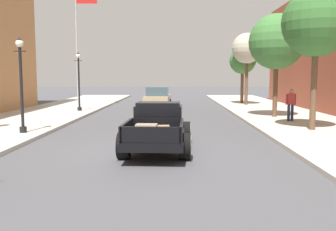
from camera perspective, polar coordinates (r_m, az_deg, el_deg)
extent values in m
plane|color=#47474C|center=(12.35, -2.76, -5.39)|extent=(140.00, 140.00, 0.00)
cube|color=black|center=(12.30, -1.56, -2.88)|extent=(1.93, 4.96, 0.24)
cube|color=black|center=(12.57, -1.44, -0.29)|extent=(1.60, 1.16, 0.80)
cube|color=black|center=(12.48, -1.46, 1.78)|extent=(1.47, 0.99, 0.12)
cube|color=#3D4C5B|center=(13.12, -1.24, 0.68)|extent=(1.33, 0.09, 0.44)
cube|color=black|center=(13.88, -1.01, -0.26)|extent=(1.37, 1.55, 0.52)
cube|color=silver|center=(14.67, -0.78, 0.01)|extent=(0.68, 0.12, 0.47)
cube|color=black|center=(10.90, -2.17, -3.31)|extent=(1.76, 2.16, 0.04)
cube|color=black|center=(10.97, -6.39, -2.12)|extent=(0.16, 2.10, 0.44)
cube|color=black|center=(10.82, 2.10, -2.20)|extent=(0.16, 2.10, 0.44)
cube|color=black|center=(9.87, -2.72, -3.02)|extent=(1.62, 0.14, 0.44)
cube|color=black|center=(11.86, -1.72, -1.46)|extent=(1.62, 0.14, 0.44)
cylinder|color=black|center=(13.74, -4.84, -2.53)|extent=(0.39, 0.81, 0.80)
cylinder|color=silver|center=(13.77, -5.60, -2.52)|extent=(0.04, 0.66, 0.66)
cylinder|color=silver|center=(13.77, -5.64, -2.52)|extent=(0.03, 0.24, 0.24)
cylinder|color=black|center=(13.61, 2.68, -2.60)|extent=(0.39, 0.81, 0.80)
cylinder|color=silver|center=(13.61, 3.46, -2.61)|extent=(0.04, 0.66, 0.66)
cylinder|color=silver|center=(13.61, 3.50, -2.61)|extent=(0.03, 0.24, 0.24)
cylinder|color=black|center=(11.12, -6.77, -4.63)|extent=(0.39, 0.81, 0.80)
cylinder|color=silver|center=(11.15, -7.71, -4.61)|extent=(0.04, 0.66, 0.66)
cylinder|color=silver|center=(11.15, -7.76, -4.61)|extent=(0.03, 0.24, 0.24)
cylinder|color=black|center=(10.95, 2.55, -4.75)|extent=(0.39, 0.81, 0.80)
cylinder|color=silver|center=(10.95, 3.53, -4.76)|extent=(0.04, 0.66, 0.66)
cylinder|color=silver|center=(10.95, 3.58, -4.76)|extent=(0.03, 0.24, 0.24)
cube|color=gray|center=(10.54, -3.33, -2.43)|extent=(0.62, 0.46, 0.40)
cube|color=#3D2D1E|center=(10.54, -3.33, -2.43)|extent=(0.62, 0.07, 0.42)
cube|color=olive|center=(11.15, -0.91, -2.26)|extent=(0.47, 0.36, 0.28)
cube|color=tan|center=(27.31, -1.60, 2.26)|extent=(1.86, 4.36, 0.80)
cube|color=#384C5B|center=(27.12, -1.63, 3.76)|extent=(1.59, 2.05, 0.64)
cylinder|color=black|center=(28.69, -3.04, 1.88)|extent=(0.24, 0.67, 0.66)
cylinder|color=black|center=(28.56, 0.26, 1.87)|extent=(0.24, 0.67, 0.66)
cylinder|color=black|center=(26.13, -3.63, 1.46)|extent=(0.24, 0.67, 0.66)
cylinder|color=black|center=(25.99, -0.01, 1.44)|extent=(0.24, 0.67, 0.66)
cylinder|color=#232847|center=(19.94, 18.05, 0.42)|extent=(0.14, 0.14, 0.86)
cylinder|color=#232847|center=(19.99, 18.54, 0.42)|extent=(0.14, 0.14, 0.86)
cube|color=#B23333|center=(19.91, 18.36, 2.45)|extent=(0.36, 0.22, 0.56)
cylinder|color=#B23333|center=(19.84, 17.75, 2.38)|extent=(0.09, 0.09, 0.54)
cylinder|color=#B23333|center=(19.98, 18.96, 2.36)|extent=(0.09, 0.09, 0.54)
sphere|color=#9E7051|center=(19.89, 18.40, 3.60)|extent=(0.22, 0.22, 0.22)
cylinder|color=black|center=(16.28, -21.37, -2.03)|extent=(0.28, 0.28, 0.24)
cylinder|color=black|center=(16.14, -21.61, 4.02)|extent=(0.12, 0.12, 3.20)
cylinder|color=black|center=(16.16, -21.81, 9.16)|extent=(0.50, 0.04, 0.04)
sphere|color=silver|center=(16.18, -21.86, 10.26)|extent=(0.32, 0.32, 0.32)
cone|color=black|center=(16.20, -21.88, 10.89)|extent=(0.24, 0.24, 0.14)
cylinder|color=black|center=(25.34, -13.44, 1.02)|extent=(0.28, 0.28, 0.24)
cylinder|color=black|center=(25.25, -13.54, 4.91)|extent=(0.12, 0.12, 3.20)
cylinder|color=black|center=(25.26, -13.62, 8.20)|extent=(0.50, 0.04, 0.04)
sphere|color=silver|center=(25.27, -13.64, 8.90)|extent=(0.32, 0.32, 0.32)
cone|color=black|center=(25.28, -13.65, 9.30)|extent=(0.24, 0.24, 0.14)
cylinder|color=#B2B2B7|center=(30.32, -13.84, 10.12)|extent=(0.12, 0.12, 9.00)
cylinder|color=brown|center=(17.03, 21.48, 3.74)|extent=(0.26, 0.26, 3.46)
sphere|color=#33662D|center=(17.16, 21.85, 13.13)|extent=(2.86, 2.86, 2.86)
cylinder|color=brown|center=(21.79, 16.15, 3.81)|extent=(0.26, 0.26, 3.04)
sphere|color=#3D7538|center=(21.86, 16.37, 10.84)|extent=(3.09, 3.09, 3.09)
cylinder|color=brown|center=(30.24, 11.95, 5.01)|extent=(0.26, 0.26, 3.56)
sphere|color=#ADA893|center=(30.31, 12.07, 10.08)|extent=(2.40, 2.40, 2.40)
cylinder|color=brown|center=(31.67, 11.31, 4.31)|extent=(0.26, 0.26, 2.72)
sphere|color=#3D7538|center=(31.68, 11.40, 8.25)|extent=(2.18, 2.18, 2.18)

